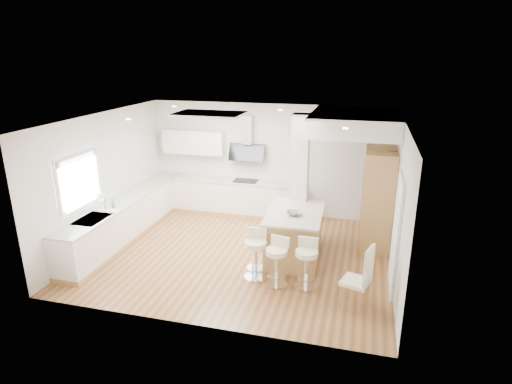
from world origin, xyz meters
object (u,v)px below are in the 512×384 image
(bar_stool_a, at_px, (256,251))
(dining_chair, at_px, (362,276))
(bar_stool_b, at_px, (277,259))
(bar_stool_c, at_px, (307,261))
(peninsula, at_px, (294,235))

(bar_stool_a, bearing_deg, dining_chair, -20.34)
(bar_stool_b, height_order, bar_stool_c, bar_stool_c)
(peninsula, distance_m, bar_stool_c, 1.15)
(bar_stool_b, bearing_deg, peninsula, 97.33)
(bar_stool_b, distance_m, bar_stool_c, 0.52)
(peninsula, height_order, bar_stool_a, peninsula)
(peninsula, xyz_separation_m, bar_stool_a, (-0.55, -0.97, 0.03))
(peninsula, xyz_separation_m, bar_stool_c, (0.40, -1.08, 0.01))
(peninsula, bearing_deg, dining_chair, -50.09)
(bar_stool_c, relative_size, dining_chair, 0.83)
(bar_stool_a, relative_size, dining_chair, 0.85)
(peninsula, distance_m, bar_stool_b, 1.15)
(bar_stool_c, bearing_deg, dining_chair, -23.75)
(bar_stool_a, height_order, bar_stool_c, bar_stool_a)
(bar_stool_a, height_order, dining_chair, dining_chair)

